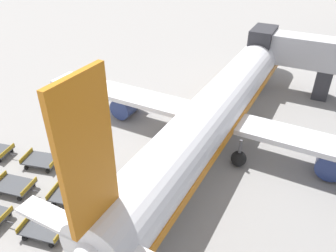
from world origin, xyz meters
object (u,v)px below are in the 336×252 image
(baggage_dolly_row_mid_a_col_b, at_px, (14,186))
(baggage_dolly_row_mid_b_col_b, at_px, (41,160))
(baggage_dolly_row_mid_a_col_c, at_px, (71,196))
(baggage_dolly_row_mid_b_col_d, at_px, (144,181))
(baggage_dolly_row_near_col_d, at_px, (108,247))
(airplane, at_px, (220,106))
(baggage_dolly_row_mid_a_col_d, at_px, (126,210))
(baggage_dolly_row_near_col_c, at_px, (44,229))
(baggage_dolly_row_mid_b_col_c, at_px, (89,171))

(baggage_dolly_row_mid_a_col_b, bearing_deg, baggage_dolly_row_mid_b_col_b, 101.74)
(baggage_dolly_row_mid_a_col_c, bearing_deg, baggage_dolly_row_mid_b_col_d, 47.22)
(baggage_dolly_row_near_col_d, xyz_separation_m, baggage_dolly_row_mid_a_col_c, (-4.96, 1.98, 0.00))
(airplane, height_order, baggage_dolly_row_mid_b_col_d, airplane)
(baggage_dolly_row_mid_a_col_d, bearing_deg, baggage_dolly_row_mid_a_col_b, -165.57)
(airplane, xyz_separation_m, baggage_dolly_row_near_col_c, (-5.08, -15.67, -2.78))
(baggage_dolly_row_mid_b_col_d, bearing_deg, baggage_dolly_row_near_col_d, -77.17)
(baggage_dolly_row_near_col_c, bearing_deg, baggage_dolly_row_near_col_d, 12.46)
(baggage_dolly_row_mid_b_col_d, bearing_deg, baggage_dolly_row_near_col_c, -113.46)
(airplane, distance_m, baggage_dolly_row_mid_a_col_c, 14.23)
(baggage_dolly_row_mid_a_col_d, distance_m, baggage_dolly_row_mid_b_col_d, 3.08)
(baggage_dolly_row_near_col_d, bearing_deg, baggage_dolly_row_near_col_c, -167.54)
(baggage_dolly_row_near_col_c, relative_size, baggage_dolly_row_mid_a_col_d, 1.00)
(airplane, distance_m, baggage_dolly_row_near_col_d, 14.99)
(baggage_dolly_row_near_col_c, bearing_deg, baggage_dolly_row_mid_b_col_b, 139.83)
(baggage_dolly_row_mid_a_col_b, bearing_deg, baggage_dolly_row_mid_b_col_c, 47.94)
(baggage_dolly_row_near_col_c, xyz_separation_m, baggage_dolly_row_mid_b_col_c, (-1.35, 5.62, 0.00))
(baggage_dolly_row_mid_a_col_b, bearing_deg, airplane, 54.44)
(airplane, relative_size, baggage_dolly_row_mid_b_col_d, 11.29)
(airplane, bearing_deg, baggage_dolly_row_mid_a_col_c, -114.22)
(baggage_dolly_row_mid_a_col_c, bearing_deg, airplane, 65.78)
(airplane, height_order, baggage_dolly_row_mid_a_col_c, airplane)
(baggage_dolly_row_near_col_d, distance_m, baggage_dolly_row_mid_b_col_b, 10.59)
(baggage_dolly_row_mid_b_col_c, relative_size, baggage_dolly_row_mid_b_col_d, 1.00)
(baggage_dolly_row_mid_a_col_d, relative_size, baggage_dolly_row_mid_b_col_c, 1.00)
(baggage_dolly_row_near_col_d, distance_m, baggage_dolly_row_mid_b_col_c, 7.34)
(baggage_dolly_row_mid_b_col_c, height_order, baggage_dolly_row_mid_b_col_d, same)
(airplane, height_order, baggage_dolly_row_mid_a_col_b, airplane)
(baggage_dolly_row_near_col_c, height_order, baggage_dolly_row_mid_b_col_b, same)
(baggage_dolly_row_near_col_c, distance_m, baggage_dolly_row_mid_b_col_d, 7.47)
(baggage_dolly_row_near_col_c, xyz_separation_m, baggage_dolly_row_mid_a_col_d, (3.53, 3.82, 0.00))
(baggage_dolly_row_mid_a_col_b, relative_size, baggage_dolly_row_mid_b_col_d, 1.00)
(airplane, xyz_separation_m, baggage_dolly_row_mid_a_col_c, (-5.73, -12.73, -2.78))
(baggage_dolly_row_mid_b_col_c, bearing_deg, baggage_dolly_row_mid_a_col_d, -20.27)
(baggage_dolly_row_mid_a_col_b, relative_size, baggage_dolly_row_mid_b_col_b, 1.00)
(baggage_dolly_row_near_col_c, bearing_deg, baggage_dolly_row_mid_a_col_d, 47.29)
(airplane, distance_m, baggage_dolly_row_near_col_c, 16.70)
(baggage_dolly_row_mid_b_col_d, bearing_deg, baggage_dolly_row_mid_b_col_b, -166.01)
(airplane, height_order, baggage_dolly_row_near_col_d, airplane)
(airplane, relative_size, baggage_dolly_row_near_col_c, 11.28)
(baggage_dolly_row_mid_b_col_b, xyz_separation_m, baggage_dolly_row_mid_b_col_d, (8.56, 2.13, 0.00))
(baggage_dolly_row_mid_a_col_d, distance_m, baggage_dolly_row_mid_b_col_c, 5.20)
(baggage_dolly_row_near_col_c, relative_size, baggage_dolly_row_mid_b_col_b, 1.00)
(baggage_dolly_row_mid_b_col_c, bearing_deg, airplane, 57.36)
(baggage_dolly_row_near_col_d, bearing_deg, baggage_dolly_row_mid_a_col_b, 175.76)
(baggage_dolly_row_near_col_d, bearing_deg, baggage_dolly_row_mid_a_col_c, 158.21)
(baggage_dolly_row_near_col_c, height_order, baggage_dolly_row_mid_b_col_c, same)
(baggage_dolly_row_near_col_d, relative_size, baggage_dolly_row_mid_b_col_c, 1.00)
(baggage_dolly_row_mid_b_col_b, bearing_deg, baggage_dolly_row_mid_a_col_d, -5.61)
(baggage_dolly_row_mid_a_col_b, height_order, baggage_dolly_row_mid_a_col_c, same)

